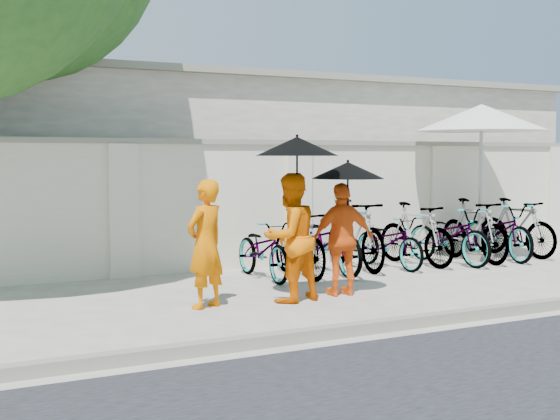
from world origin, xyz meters
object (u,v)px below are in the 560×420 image
monk_right (343,239)px  monk_left (206,244)px  patio_umbrella (481,119)px  monk_center (290,238)px

monk_right → monk_left: bearing=4.9°
monk_left → patio_umbrella: bearing=171.7°
monk_right → patio_umbrella: size_ratio=0.53×
monk_center → patio_umbrella: patio_umbrella is taller
monk_left → monk_right: bearing=153.2°
monk_right → patio_umbrella: patio_umbrella is taller
monk_center → patio_umbrella: 5.44m
monk_left → patio_umbrella: 6.40m
monk_center → patio_umbrella: size_ratio=0.57×
monk_center → monk_right: 0.82m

